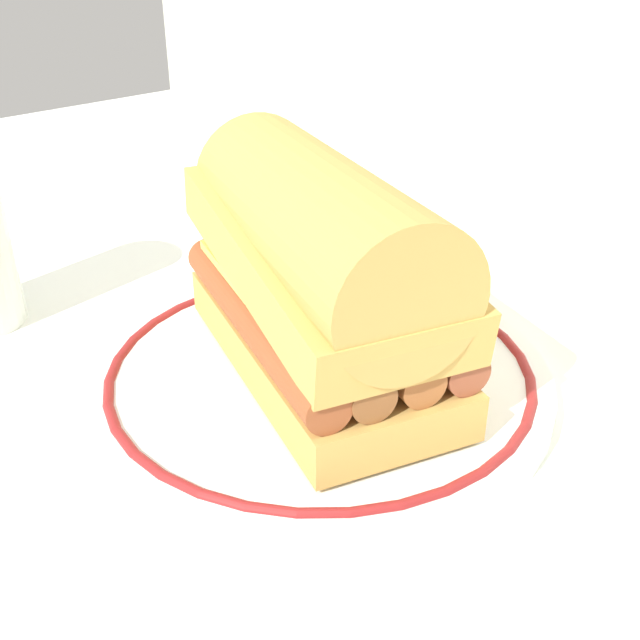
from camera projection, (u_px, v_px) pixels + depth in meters
name	position (u px, v px, depth m)	size (l,w,h in m)	color
ground_plane	(327.00, 414.00, 0.44)	(1.50, 1.50, 0.00)	white
plate	(320.00, 376.00, 0.46)	(0.27, 0.27, 0.01)	white
sausage_sandwich	(320.00, 270.00, 0.43)	(0.22, 0.15, 0.12)	tan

